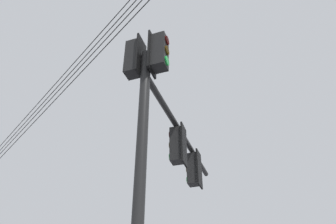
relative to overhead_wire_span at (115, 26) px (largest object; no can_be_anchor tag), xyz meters
name	(u,v)px	position (x,y,z in m)	size (l,w,h in m)	color
signal_mast_assembly	(164,137)	(-1.27, -0.62, -3.74)	(1.82, 5.26, 6.85)	black
overhead_wire_span	(115,26)	(0.00, 0.00, 0.00)	(33.67, 9.41, 1.77)	black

